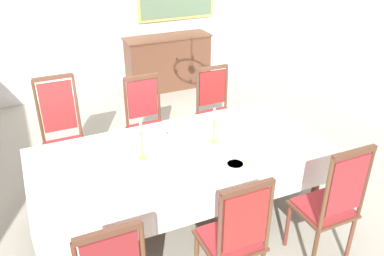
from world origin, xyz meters
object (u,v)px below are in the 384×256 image
chair_north_a (63,135)px  spoon_secondary (179,124)px  soup_tureen (168,143)px  sideboard (168,62)px  candlestick_west (142,143)px  dining_table (180,157)px  chair_north_c (216,110)px  chair_south_b (234,236)px  chair_south_c (330,203)px  spoon_primary (246,162)px  bowl_near_right (169,126)px  candlestick_east (214,129)px  bowl_near_left (235,165)px  chair_north_b (147,122)px

chair_north_a → spoon_secondary: chair_north_a is taller
soup_tureen → spoon_secondary: 0.57m
sideboard → soup_tureen: bearing=69.0°
candlestick_west → spoon_secondary: bearing=41.3°
dining_table → chair_north_c: size_ratio=2.45×
soup_tureen → chair_south_b: bearing=-82.8°
chair_north_c → chair_south_c: bearing=90.0°
candlestick_west → soup_tureen: bearing=0.0°
chair_north_c → spoon_primary: size_ratio=6.16×
bowl_near_right → spoon_primary: (0.38, -0.87, -0.02)m
spoon_primary → sideboard: bearing=93.8°
dining_table → spoon_primary: spoon_primary is taller
candlestick_east → spoon_primary: size_ratio=2.03×
soup_tureen → chair_north_a: bearing=128.0°
chair_south_c → candlestick_west: size_ratio=3.07×
candlestick_east → chair_north_c: bearing=61.2°
chair_south_c → sideboard: (0.22, 4.22, -0.14)m
bowl_near_left → sideboard: sideboard is taller
chair_south_c → candlestick_west: chair_south_c is taller
chair_north_b → bowl_near_left: (0.31, -1.45, 0.21)m
spoon_primary → bowl_near_right: bearing=127.9°
chair_south_b → bowl_near_right: bearing=87.9°
soup_tureen → bowl_near_left: soup_tureen is taller
spoon_primary → chair_north_c: bearing=86.6°
chair_north_c → bowl_near_left: (-0.57, -1.45, 0.21)m
sideboard → candlestick_east: bearing=76.5°
chair_north_a → chair_south_c: 2.71m
chair_north_c → spoon_secondary: bearing=36.7°
dining_table → bowl_near_left: bowl_near_left is taller
dining_table → spoon_primary: 0.62m
soup_tureen → candlestick_west: candlestick_west is taller
candlestick_east → sideboard: bearing=76.5°
chair_south_c → chair_north_c: size_ratio=1.08×
chair_north_b → spoon_primary: bearing=106.9°
chair_south_b → chair_north_c: 2.19m
chair_south_b → chair_north_c: chair_south_b is taller
bowl_near_right → candlestick_west: bearing=-132.8°
sideboard → chair_north_c: bearing=84.3°
bowl_near_left → spoon_primary: (0.12, 0.03, -0.01)m
bowl_near_left → chair_north_a: bearing=130.2°
spoon_secondary → chair_north_b: bearing=113.6°
chair_north_a → candlestick_west: 1.19m
chair_north_c → sideboard: (0.22, 2.21, -0.11)m
candlestick_east → spoon_secondary: bearing=108.2°
chair_north_b → sideboard: (1.10, 2.21, -0.12)m
chair_north_c → chair_north_a: bearing=-0.3°
chair_north_b → bowl_near_left: size_ratio=6.53×
spoon_secondary → chair_north_a: bearing=158.9°
spoon_secondary → sideboard: size_ratio=0.12×
soup_tureen → chair_south_c: bearing=-44.9°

